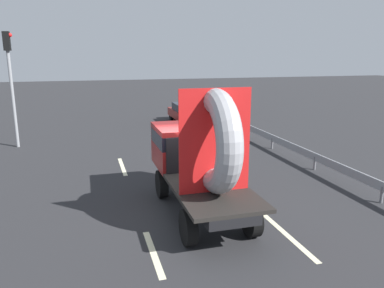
% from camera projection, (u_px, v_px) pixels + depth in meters
% --- Properties ---
extents(ground_plane, '(120.00, 120.00, 0.00)m').
position_uv_depth(ground_plane, '(193.00, 205.00, 11.84)').
color(ground_plane, '#28282B').
extents(flatbed_truck, '(2.02, 5.34, 3.83)m').
position_uv_depth(flatbed_truck, '(198.00, 153.00, 11.14)').
color(flatbed_truck, black).
rests_on(flatbed_truck, ground_plane).
extents(distant_sedan, '(1.75, 4.08, 1.33)m').
position_uv_depth(distant_sedan, '(186.00, 112.00, 25.95)').
color(distant_sedan, black).
rests_on(distant_sedan, ground_plane).
extents(traffic_light, '(0.42, 0.36, 5.69)m').
position_uv_depth(traffic_light, '(10.00, 73.00, 18.45)').
color(traffic_light, gray).
rests_on(traffic_light, ground_plane).
extents(guardrail, '(0.10, 14.77, 0.71)m').
position_uv_depth(guardrail, '(292.00, 147.00, 17.10)').
color(guardrail, gray).
rests_on(guardrail, ground_plane).
extents(lane_dash_left_near, '(0.16, 2.27, 0.01)m').
position_uv_depth(lane_dash_left_near, '(153.00, 253.00, 9.00)').
color(lane_dash_left_near, beige).
rests_on(lane_dash_left_near, ground_plane).
extents(lane_dash_left_far, '(0.16, 2.59, 0.01)m').
position_uv_depth(lane_dash_left_far, '(122.00, 166.00, 15.94)').
color(lane_dash_left_far, beige).
rests_on(lane_dash_left_far, ground_plane).
extents(lane_dash_right_near, '(0.16, 2.84, 0.01)m').
position_uv_depth(lane_dash_right_near, '(288.00, 235.00, 9.88)').
color(lane_dash_right_near, beige).
rests_on(lane_dash_right_near, ground_plane).
extents(lane_dash_right_far, '(0.16, 2.55, 0.01)m').
position_uv_depth(lane_dash_right_far, '(199.00, 157.00, 17.41)').
color(lane_dash_right_far, beige).
rests_on(lane_dash_right_far, ground_plane).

